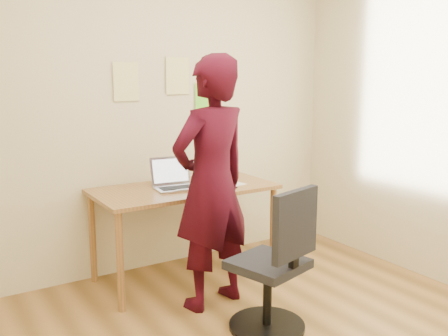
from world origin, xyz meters
TOP-DOWN VIEW (x-y plane):
  - room at (0.00, 0.00)m, footprint 3.58×3.58m
  - desk at (0.10, 1.38)m, footprint 1.40×0.70m
  - laptop at (0.03, 1.39)m, footprint 0.35×0.32m
  - paper_sheet at (0.44, 1.35)m, footprint 0.27×0.36m
  - phone at (0.40, 1.17)m, footprint 0.08×0.12m
  - wall_note_left at (-0.20, 1.74)m, footprint 0.21×0.00m
  - wall_note_mid at (0.25, 1.74)m, footprint 0.21×0.00m
  - wall_note_right at (0.50, 1.74)m, footprint 0.18×0.00m
  - office_chair at (0.18, 0.31)m, footprint 0.51×0.52m
  - person at (0.04, 0.86)m, footprint 0.70×0.53m

SIDE VIEW (x-z plane):
  - office_chair at x=0.18m, z-range -0.07..0.87m
  - desk at x=0.10m, z-range 0.28..1.02m
  - paper_sheet at x=0.44m, z-range 0.74..0.74m
  - phone at x=0.40m, z-range 0.74..0.75m
  - laptop at x=0.03m, z-range 0.68..0.91m
  - person at x=0.04m, z-range 0.00..1.74m
  - room at x=0.00m, z-range -0.04..2.74m
  - wall_note_right at x=0.50m, z-range 1.29..1.53m
  - wall_note_left at x=-0.20m, z-range 1.40..1.70m
  - wall_note_mid at x=0.25m, z-range 1.44..1.74m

